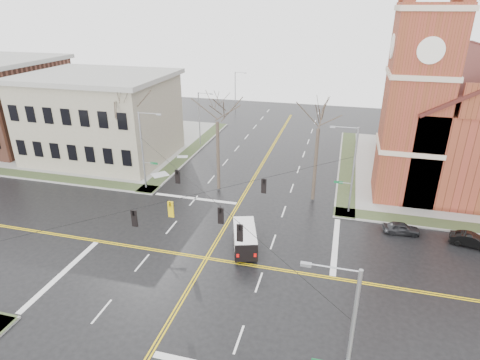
% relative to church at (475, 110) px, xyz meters
% --- Properties ---
extents(ground, '(120.00, 120.00, 0.00)m').
position_rel_church_xyz_m(ground, '(-24.76, -24.78, -8.43)').
color(ground, black).
rests_on(ground, ground).
extents(sidewalks, '(80.00, 80.00, 0.17)m').
position_rel_church_xyz_m(sidewalks, '(-24.76, -24.78, -8.36)').
color(sidewalks, gray).
rests_on(sidewalks, ground).
extents(road_markings, '(100.00, 100.00, 0.01)m').
position_rel_church_xyz_m(road_markings, '(-24.76, -24.78, -8.43)').
color(road_markings, gold).
rests_on(road_markings, ground).
extents(church, '(24.28, 27.48, 27.50)m').
position_rel_church_xyz_m(church, '(0.00, 0.00, 0.00)').
color(church, brown).
rests_on(church, ground).
extents(civic_building_a, '(18.00, 14.00, 11.00)m').
position_rel_church_xyz_m(civic_building_a, '(-46.76, -4.78, -2.93)').
color(civic_building_a, gray).
rests_on(civic_building_a, ground).
extents(signal_pole_ne, '(2.75, 0.22, 9.00)m').
position_rel_church_xyz_m(signal_pole_ne, '(-13.44, -13.28, -3.48)').
color(signal_pole_ne, gray).
rests_on(signal_pole_ne, ground).
extents(signal_pole_nw, '(2.75, 0.22, 9.00)m').
position_rel_church_xyz_m(signal_pole_nw, '(-36.09, -13.28, -3.48)').
color(signal_pole_nw, gray).
rests_on(signal_pole_nw, ground).
extents(signal_pole_se, '(2.75, 0.22, 9.00)m').
position_rel_church_xyz_m(signal_pole_se, '(-13.44, -36.28, -3.48)').
color(signal_pole_se, gray).
rests_on(signal_pole_se, ground).
extents(span_wires, '(23.02, 23.02, 0.03)m').
position_rel_church_xyz_m(span_wires, '(-24.76, -24.78, -2.23)').
color(span_wires, black).
rests_on(span_wires, ground).
extents(traffic_signals, '(8.21, 8.26, 1.30)m').
position_rel_church_xyz_m(traffic_signals, '(-24.76, -25.45, -2.98)').
color(traffic_signals, black).
rests_on(traffic_signals, ground).
extents(streetlight_north_a, '(2.30, 0.20, 8.00)m').
position_rel_church_xyz_m(streetlight_north_a, '(-35.42, 3.22, -3.97)').
color(streetlight_north_a, gray).
rests_on(streetlight_north_a, ground).
extents(streetlight_north_b, '(2.30, 0.20, 8.00)m').
position_rel_church_xyz_m(streetlight_north_b, '(-35.42, 23.22, -3.97)').
color(streetlight_north_b, gray).
rests_on(streetlight_north_b, ground).
extents(cargo_van, '(3.30, 5.25, 1.87)m').
position_rel_church_xyz_m(cargo_van, '(-22.07, -22.26, -7.33)').
color(cargo_van, white).
rests_on(cargo_van, ground).
extents(parked_car_a, '(3.38, 1.56, 1.12)m').
position_rel_church_xyz_m(parked_car_a, '(-8.42, -16.26, -7.87)').
color(parked_car_a, black).
rests_on(parked_car_a, ground).
extents(parked_car_b, '(3.78, 1.99, 1.18)m').
position_rel_church_xyz_m(parked_car_b, '(-2.60, -16.94, -7.84)').
color(parked_car_b, black).
rests_on(parked_car_b, ground).
extents(tree_nw_far, '(4.00, 4.00, 11.91)m').
position_rel_church_xyz_m(tree_nw_far, '(-38.85, -11.32, 0.18)').
color(tree_nw_far, '#352A22').
rests_on(tree_nw_far, ground).
extents(tree_nw_near, '(4.00, 4.00, 11.95)m').
position_rel_church_xyz_m(tree_nw_near, '(-27.94, -11.39, 0.21)').
color(tree_nw_near, '#352A22').
rests_on(tree_nw_near, ground).
extents(tree_ne, '(4.00, 4.00, 11.97)m').
position_rel_church_xyz_m(tree_ne, '(-17.12, -11.32, 0.22)').
color(tree_ne, '#352A22').
rests_on(tree_ne, ground).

